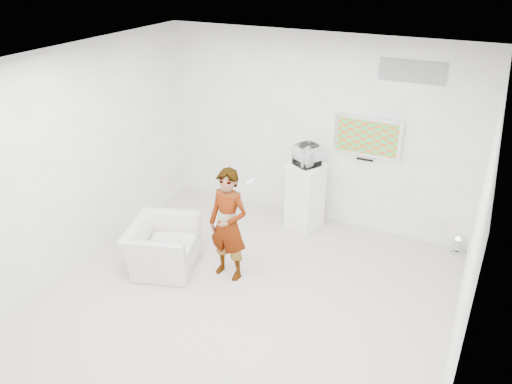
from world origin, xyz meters
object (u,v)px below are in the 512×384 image
at_px(person, 228,225).
at_px(floor_uplight, 457,245).
at_px(tv, 368,137).
at_px(pedestal, 305,196).
at_px(armchair, 163,246).

relative_size(person, floor_uplight, 6.12).
bearing_deg(person, floor_uplight, 41.29).
distance_m(tv, person, 2.51).
bearing_deg(tv, floor_uplight, -3.97).
height_order(tv, pedestal, tv).
relative_size(armchair, floor_uplight, 3.94).
bearing_deg(armchair, person, -94.08).
distance_m(tv, armchair, 3.37).
height_order(tv, armchair, tv).
distance_m(tv, floor_uplight, 2.07).
distance_m(tv, pedestal, 1.35).
relative_size(tv, person, 0.63).
xyz_separation_m(person, floor_uplight, (2.75, 1.93, -0.66)).
height_order(tv, person, tv).
distance_m(armchair, floor_uplight, 4.27).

